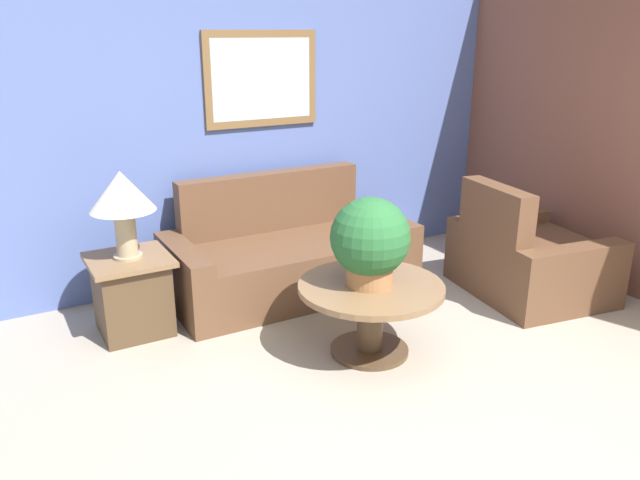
# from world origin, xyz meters

# --- Properties ---
(ground_plane) EXTENTS (20.00, 20.00, 0.00)m
(ground_plane) POSITION_xyz_m (0.00, 0.00, 0.00)
(ground_plane) COLOR gray
(wall_back) EXTENTS (6.65, 0.09, 2.60)m
(wall_back) POSITION_xyz_m (0.00, 2.90, 1.31)
(wall_back) COLOR #5166A8
(wall_back) RESTS_ON ground_plane
(wall_right) EXTENTS (0.06, 4.87, 2.60)m
(wall_right) POSITION_xyz_m (2.36, 1.43, 1.30)
(wall_right) COLOR brown
(wall_right) RESTS_ON ground_plane
(couch_main) EXTENTS (1.95, 0.91, 0.92)m
(couch_main) POSITION_xyz_m (-0.01, 2.35, 0.29)
(couch_main) COLOR brown
(couch_main) RESTS_ON ground_plane
(armchair) EXTENTS (1.09, 1.22, 0.92)m
(armchair) POSITION_xyz_m (1.64, 1.35, 0.28)
(armchair) COLOR brown
(armchair) RESTS_ON ground_plane
(coffee_table) EXTENTS (0.95, 0.95, 0.49)m
(coffee_table) POSITION_xyz_m (-0.02, 1.14, 0.35)
(coffee_table) COLOR #4C3823
(coffee_table) RESTS_ON ground_plane
(side_table) EXTENTS (0.55, 0.55, 0.56)m
(side_table) POSITION_xyz_m (-1.30, 2.22, 0.29)
(side_table) COLOR #4C3823
(side_table) RESTS_ON ground_plane
(table_lamp) EXTENTS (0.43, 0.43, 0.60)m
(table_lamp) POSITION_xyz_m (-1.30, 2.22, 0.99)
(table_lamp) COLOR tan
(table_lamp) RESTS_ON side_table
(potted_plant_on_table) EXTENTS (0.51, 0.51, 0.57)m
(potted_plant_on_table) POSITION_xyz_m (-0.03, 1.15, 0.79)
(potted_plant_on_table) COLOR #9E6B42
(potted_plant_on_table) RESTS_ON coffee_table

